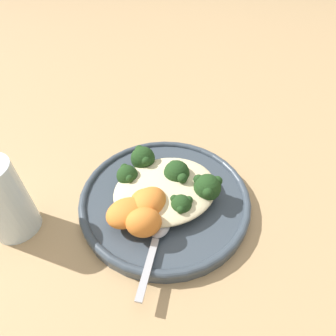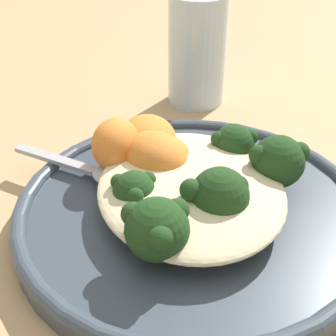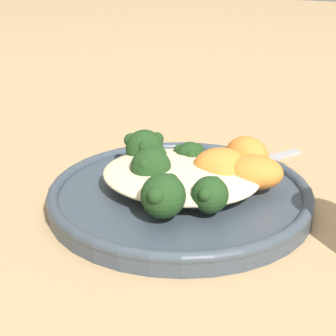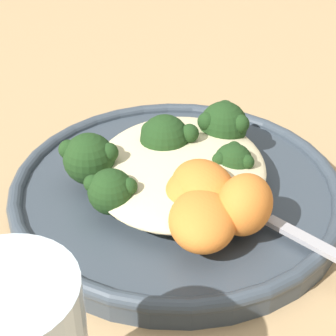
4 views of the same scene
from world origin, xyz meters
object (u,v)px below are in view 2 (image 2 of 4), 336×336
object	(u,v)px
sweet_potato_chunk_3	(162,160)
broccoli_stalk_0	(141,187)
sweet_potato_chunk_1	(148,137)
plate	(192,210)
sweet_potato_chunk_0	(156,156)
sweet_potato_chunk_2	(116,144)
broccoli_stalk_1	(159,219)
quinoa_mound	(191,188)
broccoli_stalk_4	(219,150)
water_glass	(197,51)
broccoli_stalk_3	(262,165)
spoon	(103,172)
broccoli_stalk_2	(207,193)

from	to	relation	value
sweet_potato_chunk_3	broccoli_stalk_0	bearing A→B (deg)	148.77
sweet_potato_chunk_1	sweet_potato_chunk_3	world-z (taller)	sweet_potato_chunk_1
plate	sweet_potato_chunk_1	world-z (taller)	sweet_potato_chunk_1
plate	sweet_potato_chunk_0	size ratio (longest dim) A/B	4.78
sweet_potato_chunk_3	plate	bearing A→B (deg)	-150.25
plate	sweet_potato_chunk_2	xyz separation A→B (m)	(0.05, 0.05, 0.03)
broccoli_stalk_0	sweet_potato_chunk_3	bearing A→B (deg)	-176.57
broccoli_stalk_1	sweet_potato_chunk_0	size ratio (longest dim) A/B	2.32
quinoa_mound	broccoli_stalk_4	world-z (taller)	broccoli_stalk_4
quinoa_mound	sweet_potato_chunk_1	xyz separation A→B (m)	(0.07, 0.02, 0.01)
broccoli_stalk_1	quinoa_mound	bearing A→B (deg)	157.01
sweet_potato_chunk_1	water_glass	world-z (taller)	water_glass
broccoli_stalk_0	sweet_potato_chunk_1	distance (m)	0.07
broccoli_stalk_3	spoon	xyz separation A→B (m)	(0.03, 0.12, -0.01)
plate	broccoli_stalk_2	xyz separation A→B (m)	(-0.02, -0.01, 0.03)
broccoli_stalk_3	sweet_potato_chunk_1	distance (m)	0.10
broccoli_stalk_0	sweet_potato_chunk_0	xyz separation A→B (m)	(0.03, -0.01, 0.00)
plate	broccoli_stalk_0	world-z (taller)	broccoli_stalk_0
broccoli_stalk_0	water_glass	distance (m)	0.23
broccoli_stalk_4	spoon	bearing A→B (deg)	170.90
quinoa_mound	broccoli_stalk_1	distance (m)	0.05
broccoli_stalk_1	broccoli_stalk_0	bearing A→B (deg)	-159.21
broccoli_stalk_2	broccoli_stalk_4	xyz separation A→B (m)	(0.06, -0.02, -0.00)
broccoli_stalk_4	quinoa_mound	bearing A→B (deg)	-136.86
sweet_potato_chunk_0	sweet_potato_chunk_1	size ratio (longest dim) A/B	0.96
sweet_potato_chunk_1	sweet_potato_chunk_3	distance (m)	0.04
sweet_potato_chunk_1	sweet_potato_chunk_2	xyz separation A→B (m)	(-0.02, 0.03, 0.00)
water_glass	sweet_potato_chunk_2	bearing A→B (deg)	149.49
broccoli_stalk_1	sweet_potato_chunk_1	distance (m)	0.11
broccoli_stalk_2	sweet_potato_chunk_2	distance (m)	0.09
broccoli_stalk_1	broccoli_stalk_4	size ratio (longest dim) A/B	1.33
broccoli_stalk_1	spoon	xyz separation A→B (m)	(0.08, 0.03, -0.01)
quinoa_mound	broccoli_stalk_0	bearing A→B (deg)	87.05
quinoa_mound	sweet_potato_chunk_2	bearing A→B (deg)	44.15
broccoli_stalk_0	spoon	distance (m)	0.05
sweet_potato_chunk_2	broccoli_stalk_3	bearing A→B (deg)	-110.49
plate	sweet_potato_chunk_1	size ratio (longest dim) A/B	4.60
quinoa_mound	sweet_potato_chunk_0	distance (m)	0.04
broccoli_stalk_1	broccoli_stalk_4	distance (m)	0.10
broccoli_stalk_1	sweet_potato_chunk_0	distance (m)	0.08
broccoli_stalk_3	water_glass	world-z (taller)	water_glass
quinoa_mound	sweet_potato_chunk_0	xyz separation A→B (m)	(0.03, 0.02, 0.01)
sweet_potato_chunk_3	spoon	world-z (taller)	sweet_potato_chunk_3
broccoli_stalk_3	sweet_potato_chunk_0	distance (m)	0.08
quinoa_mound	broccoli_stalk_3	size ratio (longest dim) A/B	1.26
broccoli_stalk_0	broccoli_stalk_3	distance (m)	0.09
broccoli_stalk_1	sweet_potato_chunk_2	xyz separation A→B (m)	(0.09, 0.02, 0.00)
plate	broccoli_stalk_1	world-z (taller)	broccoli_stalk_1
sweet_potato_chunk_0	sweet_potato_chunk_2	size ratio (longest dim) A/B	1.17
sweet_potato_chunk_2	sweet_potato_chunk_3	world-z (taller)	sweet_potato_chunk_2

